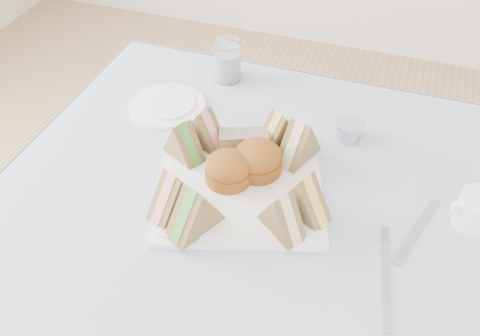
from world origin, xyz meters
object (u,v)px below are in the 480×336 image
(water_glass, at_px, (227,61))
(creamer_jug, at_px, (478,211))
(table, at_px, (247,327))
(serving_plate, at_px, (240,185))

(water_glass, relative_size, creamer_jug, 1.32)
(water_glass, bearing_deg, table, -64.77)
(serving_plate, distance_m, water_glass, 0.39)
(serving_plate, distance_m, creamer_jug, 0.43)
(table, distance_m, serving_plate, 0.39)
(creamer_jug, bearing_deg, water_glass, 129.00)
(water_glass, bearing_deg, serving_plate, -66.07)
(table, relative_size, serving_plate, 2.88)
(table, height_order, creamer_jug, creamer_jug)
(table, bearing_deg, creamer_jug, 17.04)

